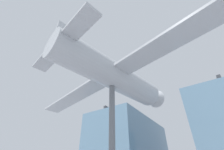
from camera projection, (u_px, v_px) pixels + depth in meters
name	position (u px, v px, depth m)	size (l,w,h in m)	color
support_pylon_central	(112.00, 140.00, 9.06)	(0.40, 0.40, 7.47)	slate
suspended_airplane	(115.00, 76.00, 11.94)	(21.02, 12.12, 3.11)	#B2B7BC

